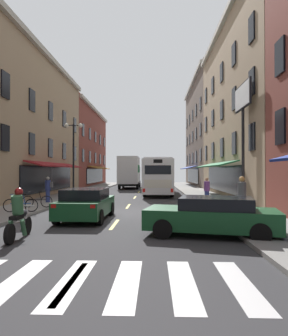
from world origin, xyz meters
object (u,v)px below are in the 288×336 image
Objects in this scene: pedestrian_far at (242,196)px; sedan_near at (86,204)px; bicycle_mid at (37,201)px; billboard_sign at (243,112)px; street_lamp_twin at (73,157)px; pedestrian_near at (48,189)px; pedestrian_mid at (207,190)px; motorcycle_rider at (19,217)px; box_truck at (130,172)px; transit_bus at (159,176)px; sedan_mid at (133,181)px; bicycle_near at (21,205)px; sedan_far at (212,216)px.

sedan_near is at bearing 62.87° from pedestrian_far.
bicycle_mid is 0.93× the size of pedestrian_far.
street_lamp_twin is at bearing 157.51° from billboard_sign.
pedestrian_near reaches higher than pedestrian_mid.
street_lamp_twin is at bearing 20.10° from pedestrian_far.
motorcycle_rider is 1.13× the size of pedestrian_far.
box_truck is 15.35m from street_lamp_twin.
transit_bus is 2.42× the size of sedan_mid.
billboard_sign reaches higher than box_truck.
motorcycle_rider reaches higher than bicycle_mid.
bicycle_near is 0.93× the size of pedestrian_far.
billboard_sign is 4.39× the size of pedestrian_near.
billboard_sign is at bearing 43.11° from motorcycle_rider.
sedan_near is 0.89× the size of sedan_mid.
pedestrian_far is at bearing -61.57° from pedestrian_mid.
transit_bus is at bearing -78.04° from sedan_mid.
street_lamp_twin is at bearing 87.49° from bicycle_near.
pedestrian_far reaches higher than bicycle_mid.
motorcycle_rider is at bearing -107.18° from sedan_near.
pedestrian_near is at bearing -101.92° from box_truck.
pedestrian_far is (8.16, 3.79, 0.38)m from motorcycle_rider.
bicycle_mid is (-3.56, 3.34, -0.22)m from sedan_near.
bicycle_near is 10.69m from pedestrian_far.
motorcycle_rider is 1.25× the size of pedestrian_mid.
street_lamp_twin reaches higher than bicycle_near.
street_lamp_twin is (-8.31, 13.20, 2.66)m from sedan_far.
bicycle_near is at bearing -92.28° from bicycle_mid.
sedan_mid reaches higher than sedan_far.
street_lamp_twin reaches higher than sedan_far.
pedestrian_mid is (9.93, 2.18, 0.49)m from bicycle_mid.
pedestrian_near is (-2.73, 10.41, 0.32)m from motorcycle_rider.
street_lamp_twin reaches higher than sedan_near.
box_truck is 3.66× the size of motorcycle_rider.
box_truck is at bearing 77.99° from street_lamp_twin.
sedan_mid is at bearing 90.50° from sedan_near.
bicycle_mid is at bearing 46.09° from pedestrian_far.
box_truck reaches higher than sedan_near.
bicycle_near is (-12.13, -3.66, -5.33)m from billboard_sign.
billboard_sign is at bearing 67.50° from sedan_far.
motorcycle_rider is at bearing -105.26° from pedestrian_mid.
billboard_sign is 13.29m from bicycle_mid.
pedestrian_near is at bearing 133.23° from sedan_far.
sedan_mid is 2.81× the size of bicycle_mid.
pedestrian_near is at bearing 104.72° from motorcycle_rider.
transit_bus is 9.70m from box_truck.
pedestrian_far is at bearing 24.92° from motorcycle_rider.
sedan_near is 33.69m from sedan_mid.
sedan_near is 0.92× the size of sedan_far.
transit_bus reaches higher than bicycle_near.
transit_bus is 19.23m from sedan_far.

